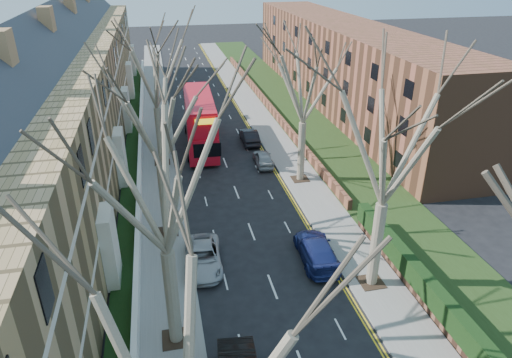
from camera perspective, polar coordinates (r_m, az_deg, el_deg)
pavement_left at (r=53.22m, az=-12.32°, el=6.69°), size 3.00×102.00×0.12m
pavement_right at (r=54.42m, az=0.48°, el=7.74°), size 3.00×102.00×0.12m
terrace_left at (r=44.72m, az=-22.70°, el=8.91°), size 9.70×78.00×13.60m
flats_right at (r=60.22m, az=10.65°, el=13.98°), size 13.97×54.00×10.00m
wall_hedge_right at (r=24.75m, az=25.02°, el=-17.79°), size 0.70×24.00×1.80m
front_wall_left at (r=45.57m, az=-14.25°, el=3.88°), size 0.30×78.00×1.00m
grass_verge_right at (r=55.51m, az=5.06°, el=8.11°), size 6.00×102.00×0.06m
tree_left_mid at (r=19.00m, az=-12.08°, el=1.44°), size 10.50×10.50×14.71m
tree_left_far at (r=28.51m, az=-12.51°, el=9.12°), size 10.15×10.15×14.22m
tree_left_dist at (r=40.09m, az=-12.87°, el=14.43°), size 10.50×10.50×14.71m
tree_right_mid at (r=23.61m, az=16.68°, el=5.87°), size 10.50×10.50×14.71m
tree_right_far at (r=36.05m, az=6.16°, el=13.12°), size 10.15×10.15×14.22m
double_decker_bus at (r=45.74m, az=-7.02°, el=7.05°), size 3.39×12.05×4.96m
car_left_far at (r=28.57m, az=-6.61°, el=-9.68°), size 2.50×4.91×1.33m
car_right_near at (r=29.08m, az=7.58°, el=-8.81°), size 2.42×5.27×1.49m
car_right_mid at (r=41.62m, az=0.91°, el=2.62°), size 1.79×3.96×1.32m
car_right_far at (r=46.60m, az=-0.83°, el=5.34°), size 1.58×4.36×1.43m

